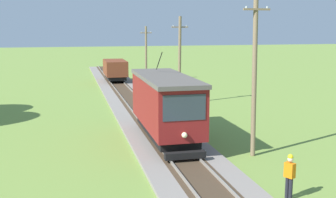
% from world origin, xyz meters
% --- Properties ---
extents(red_tram, '(2.60, 8.54, 4.79)m').
position_xyz_m(red_tram, '(0.00, 15.28, 2.19)').
color(red_tram, maroon).
rests_on(red_tram, rail_right).
extents(freight_car, '(2.40, 5.20, 2.31)m').
position_xyz_m(freight_car, '(0.00, 41.36, 1.56)').
color(freight_car, brown).
rests_on(freight_car, rail_right).
extents(utility_pole_near_tram, '(1.40, 0.51, 8.38)m').
position_xyz_m(utility_pole_near_tram, '(3.80, 11.90, 4.28)').
color(utility_pole_near_tram, '#7A664C').
rests_on(utility_pole_near_tram, ground).
extents(utility_pole_mid, '(1.40, 0.44, 7.36)m').
position_xyz_m(utility_pole_mid, '(3.80, 26.43, 3.78)').
color(utility_pole_mid, '#7A664C').
rests_on(utility_pole_mid, ground).
extents(utility_pole_far, '(1.40, 0.25, 6.54)m').
position_xyz_m(utility_pole_far, '(3.80, 41.97, 3.37)').
color(utility_pole_far, '#7A664C').
rests_on(utility_pole_far, ground).
extents(track_worker, '(0.38, 0.45, 1.78)m').
position_xyz_m(track_worker, '(2.82, 6.41, 0.98)').
color(track_worker, black).
rests_on(track_worker, ground).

